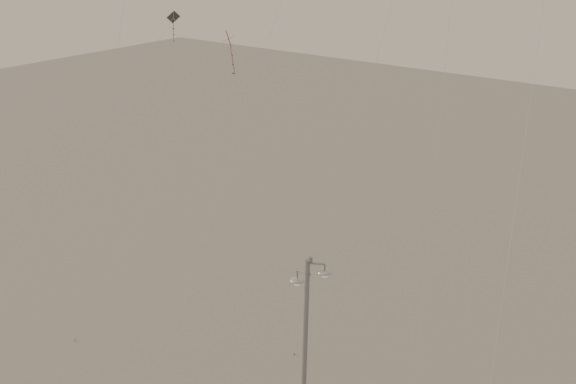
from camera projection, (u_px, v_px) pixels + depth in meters
The scene contains 5 objects.
street_lamp at pixel (305, 367), 29.46m from camera, with size 1.56×0.72×9.65m.
kite_1 at pixel (266, 50), 31.15m from camera, with size 0.74×11.83×21.78m.
kite_3 at pixel (183, 133), 32.82m from camera, with size 1.79×12.32×16.26m.
kite_4 at pixel (540, 31), 27.36m from camera, with size 4.16×13.60×24.01m.
kite_6 at pixel (123, 99), 40.70m from camera, with size 2.60×14.01×16.01m.
Camera 1 is at (17.10, -17.28, 21.18)m, focal length 50.00 mm.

